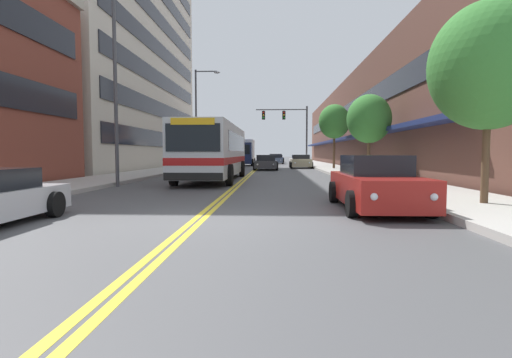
% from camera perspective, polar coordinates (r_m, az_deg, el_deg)
% --- Properties ---
extents(ground_plane, '(240.00, 240.00, 0.00)m').
position_cam_1_polar(ground_plane, '(45.78, 0.47, 1.85)').
color(ground_plane, '#4C4C4F').
extents(sidewalk_left, '(3.46, 106.00, 0.17)m').
position_cam_1_polar(sidewalk_left, '(46.61, -8.46, 1.95)').
color(sidewalk_left, '#B2ADA5').
rests_on(sidewalk_left, ground_plane).
extents(sidewalk_right, '(3.46, 106.00, 0.17)m').
position_cam_1_polar(sidewalk_right, '(46.08, 9.50, 1.92)').
color(sidewalk_right, '#B2ADA5').
rests_on(sidewalk_right, ground_plane).
extents(centre_line, '(0.34, 106.00, 0.01)m').
position_cam_1_polar(centre_line, '(45.78, 0.47, 1.85)').
color(centre_line, yellow).
rests_on(centre_line, ground_plane).
extents(office_tower_left, '(12.08, 29.74, 25.39)m').
position_cam_1_polar(office_tower_left, '(43.41, -21.57, 18.42)').
color(office_tower_left, beige).
rests_on(office_tower_left, ground_plane).
extents(storefront_row_right, '(9.10, 68.00, 9.32)m').
position_cam_1_polar(storefront_row_right, '(47.25, 16.81, 7.40)').
color(storefront_row_right, brown).
rests_on(storefront_row_right, ground_plane).
extents(city_bus, '(2.87, 11.74, 2.98)m').
position_cam_1_polar(city_bus, '(22.45, -5.94, 4.19)').
color(city_bus, silver).
rests_on(city_bus, ground_plane).
extents(car_champagne_parked_left_near, '(1.98, 4.63, 1.29)m').
position_cam_1_polar(car_champagne_parked_left_near, '(34.07, -7.71, 2.17)').
color(car_champagne_parked_left_near, beige).
rests_on(car_champagne_parked_left_near, ground_plane).
extents(car_black_parked_left_mid, '(2.12, 4.88, 1.26)m').
position_cam_1_polar(car_black_parked_left_mid, '(43.08, -5.36, 2.50)').
color(car_black_parked_left_mid, black).
rests_on(car_black_parked_left_mid, ground_plane).
extents(car_red_parked_right_foreground, '(2.03, 4.72, 1.44)m').
position_cam_1_polar(car_red_parked_right_foreground, '(11.16, 16.72, -0.73)').
color(car_red_parked_right_foreground, maroon).
rests_on(car_red_parked_right_foreground, ground_plane).
extents(car_beige_parked_right_mid, '(2.20, 4.50, 1.34)m').
position_cam_1_polar(car_beige_parked_right_mid, '(40.37, 6.41, 2.47)').
color(car_beige_parked_right_mid, '#BCAD89').
rests_on(car_beige_parked_right_mid, ground_plane).
extents(car_dark_grey_moving_lead, '(2.17, 4.62, 1.34)m').
position_cam_1_polar(car_dark_grey_moving_lead, '(35.81, 1.44, 2.33)').
color(car_dark_grey_moving_lead, '#38383D').
rests_on(car_dark_grey_moving_lead, ground_plane).
extents(car_slate_blue_moving_second, '(2.21, 4.77, 1.38)m').
position_cam_1_polar(car_slate_blue_moving_second, '(56.18, 2.82, 2.84)').
color(car_slate_blue_moving_second, '#475675').
rests_on(car_slate_blue_moving_second, ground_plane).
extents(car_navy_moving_third, '(2.14, 4.27, 1.25)m').
position_cam_1_polar(car_navy_moving_third, '(66.40, 3.09, 2.94)').
color(car_navy_moving_third, '#19234C').
rests_on(car_navy_moving_third, ground_plane).
extents(box_truck, '(2.82, 6.60, 3.12)m').
position_cam_1_polar(box_truck, '(48.43, -1.90, 3.86)').
color(box_truck, '#19234C').
rests_on(box_truck, ground_plane).
extents(traffic_signal_mast, '(5.56, 0.38, 6.51)m').
position_cam_1_polar(traffic_signal_mast, '(43.41, 4.80, 7.84)').
color(traffic_signal_mast, '#47474C').
rests_on(traffic_signal_mast, ground_plane).
extents(street_lamp_left_near, '(1.81, 0.28, 9.49)m').
position_cam_1_polar(street_lamp_left_near, '(19.18, -18.95, 15.44)').
color(street_lamp_left_near, '#47474C').
rests_on(street_lamp_left_near, ground_plane).
extents(street_lamp_left_far, '(2.27, 0.28, 8.90)m').
position_cam_1_polar(street_lamp_left_far, '(36.54, -8.13, 9.53)').
color(street_lamp_left_far, '#47474C').
rests_on(street_lamp_left_far, ground_plane).
extents(street_tree_right_near, '(3.04, 3.04, 5.28)m').
position_cam_1_polar(street_tree_right_near, '(12.43, 30.33, 13.77)').
color(street_tree_right_near, brown).
rests_on(street_tree_right_near, sidewalk_right).
extents(street_tree_right_mid, '(2.62, 2.62, 4.80)m').
position_cam_1_polar(street_tree_right_mid, '(24.87, 15.84, 8.26)').
color(street_tree_right_mid, brown).
rests_on(street_tree_right_mid, sidewalk_right).
extents(street_tree_right_far, '(2.71, 2.71, 5.58)m').
position_cam_1_polar(street_tree_right_far, '(35.86, 11.13, 8.05)').
color(street_tree_right_far, brown).
rests_on(street_tree_right_far, sidewalk_right).
extents(fire_hydrant, '(0.29, 0.21, 0.90)m').
position_cam_1_polar(fire_hydrant, '(17.62, 16.54, 0.71)').
color(fire_hydrant, red).
rests_on(fire_hydrant, sidewalk_right).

